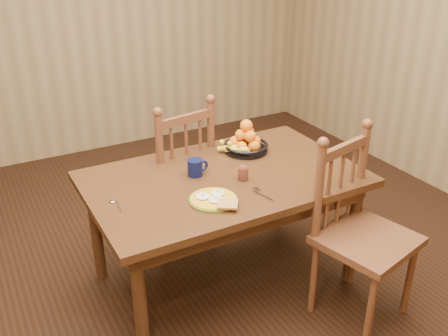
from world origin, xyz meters
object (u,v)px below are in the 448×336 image
dining_table (224,188)px  coffee_mug (196,167)px  breakfast_plate (214,199)px  fruit_bowl (245,142)px  chair_near (360,233)px  chair_far (174,176)px

dining_table → coffee_mug: bearing=148.6°
breakfast_plate → fruit_bowl: fruit_bowl is taller
chair_near → coffee_mug: chair_near is taller
dining_table → breakfast_plate: breakfast_plate is taller
chair_far → chair_near: (0.63, -1.17, 0.00)m
chair_far → fruit_bowl: (0.38, -0.31, 0.29)m
dining_table → fruit_bowl: bearing=39.7°
breakfast_plate → fruit_bowl: size_ratio=0.95×
chair_near → breakfast_plate: 0.85m
chair_far → coffee_mug: (-0.05, -0.47, 0.28)m
chair_far → breakfast_plate: (-0.10, -0.80, 0.24)m
chair_near → coffee_mug: size_ratio=8.09×
chair_near → fruit_bowl: 0.93m
chair_near → dining_table: bearing=117.9°
chair_near → breakfast_plate: size_ratio=3.52×
dining_table → chair_far: (-0.09, 0.55, -0.14)m
dining_table → fruit_bowl: (0.29, 0.24, 0.15)m
chair_far → chair_near: 1.33m
fruit_bowl → coffee_mug: bearing=-160.3°
coffee_mug → dining_table: bearing=-31.4°
dining_table → chair_far: bearing=99.3°
breakfast_plate → coffee_mug: (0.05, 0.33, 0.04)m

